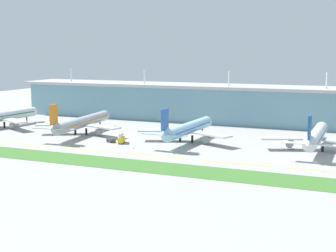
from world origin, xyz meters
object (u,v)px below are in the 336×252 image
Objects in this scene: airliner_near_middle at (82,122)px; pushback_tug at (111,140)px; airliner_far_middle at (316,136)px; safety_cone_right_wingtip at (180,148)px; airliner_nearest at (2,116)px; safety_cone_left_wingtip at (190,151)px; fuel_truck at (121,138)px; safety_cone_nose_front at (133,148)px; airliner_center at (187,129)px.

airliner_near_middle reaches higher than pushback_tug.
airliner_far_middle is 60.62m from safety_cone_right_wingtip.
airliner_far_middle is (174.46, 1.61, 0.00)m from airliner_nearest.
airliner_near_middle and airliner_far_middle have the same top height.
pushback_tug is 43.22m from safety_cone_left_wingtip.
safety_cone_left_wingtip is (42.85, -5.65, -0.75)m from pushback_tug.
airliner_far_middle is 95.15m from pushback_tug.
safety_cone_right_wingtip is (-57.16, -19.25, -6.09)m from airliner_far_middle.
safety_cone_nose_front is (11.18, -9.47, -1.91)m from fuel_truck.
safety_cone_nose_front is at bearing -160.37° from airliner_far_middle.
fuel_truck is at bearing -168.51° from airliner_far_middle.
fuel_truck is at bearing 2.61° from pushback_tug.
airliner_far_middle is 7.77× the size of fuel_truck.
airliner_near_middle is at bearing -178.13° from airliner_far_middle.
airliner_near_middle is 63.83m from safety_cone_right_wingtip.
pushback_tug is (-93.26, -18.09, -5.34)m from airliner_far_middle.
safety_cone_left_wingtip is at bearing -10.11° from airliner_nearest.
airliner_far_middle reaches higher than fuel_truck.
pushback_tug is at bearing -155.15° from airliner_center.
safety_cone_nose_front is (-16.86, -24.77, -6.09)m from airliner_center.
airliner_near_middle is at bearing -178.69° from airliner_center.
airliner_nearest is 1.00× the size of airliner_center.
pushback_tug is at bearing -177.39° from fuel_truck.
airliner_nearest reaches higher than pushback_tug.
safety_cone_left_wingtip is at bearing -8.99° from fuel_truck.
airliner_near_middle is 118.87m from airliner_far_middle.
airliner_nearest is 101.42m from safety_cone_nose_front.
airliner_far_middle is 81.49m from safety_cone_nose_front.
airliner_nearest is at bearing 165.30° from safety_cone_nose_front.
safety_cone_left_wingtip is at bearing -16.19° from airliner_near_middle.
airliner_near_middle is at bearing -2.33° from airliner_nearest.
airliner_center is 85.52× the size of safety_cone_left_wingtip.
airliner_near_middle and airliner_center have the same top height.
fuel_truck is (31.09, -13.96, -4.19)m from airliner_near_middle.
safety_cone_right_wingtip is at bearing -2.66° from fuel_truck.
airliner_center is (59.13, 1.35, -0.01)m from airliner_near_middle.
fuel_truck is at bearing 177.34° from safety_cone_right_wingtip.
airliner_center is 37.40m from pushback_tug.
airliner_nearest is 126.15m from safety_cone_left_wingtip.
airliner_far_middle is at bearing 11.49° from fuel_truck.
airliner_center reaches higher than safety_cone_nose_front.
airliner_near_middle reaches higher than safety_cone_right_wingtip.
airliner_center is 11.98× the size of pushback_tug.
safety_cone_left_wingtip is (-50.42, -23.74, -6.09)m from airliner_far_middle.
fuel_truck is 5.67m from pushback_tug.
airliner_far_middle is at bearing 25.21° from safety_cone_left_wingtip.
safety_cone_left_wingtip is (9.26, -21.21, -6.09)m from airliner_center.
safety_cone_left_wingtip is 1.00× the size of safety_cone_right_wingtip.
pushback_tug reaches higher than safety_cone_nose_front.
airliner_near_middle is 94.95× the size of safety_cone_left_wingtip.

